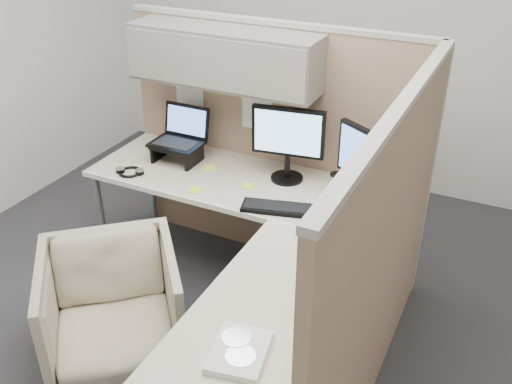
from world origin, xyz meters
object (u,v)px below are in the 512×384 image
at_px(desk, 250,229).
at_px(keyboard, 278,208).
at_px(office_chair, 112,303).
at_px(monitor_left, 288,138).

height_order(desk, keyboard, keyboard).
bearing_deg(desk, office_chair, -136.51).
distance_m(office_chair, monitor_left, 1.37).
bearing_deg(keyboard, monitor_left, 91.06).
bearing_deg(monitor_left, office_chair, -125.43).
bearing_deg(office_chair, keyboard, 7.41).
height_order(office_chair, keyboard, keyboard).
xyz_separation_m(office_chair, monitor_left, (0.55, 1.08, 0.64)).
distance_m(desk, office_chair, 0.84).
distance_m(office_chair, keyboard, 1.04).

